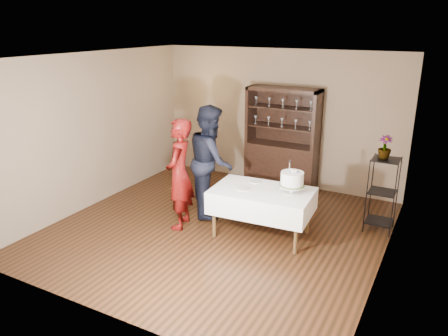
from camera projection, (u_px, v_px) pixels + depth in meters
The scene contains 14 objects.
floor at pixel (218, 229), 7.04m from camera, with size 5.00×5.00×0.00m, color black.
ceiling at pixel (217, 57), 6.18m from camera, with size 5.00×5.00×0.00m, color silver.
back_wall at pixel (278, 118), 8.70m from camera, with size 5.00×0.02×2.70m, color #745E4A.
wall_left at pixel (94, 130), 7.73m from camera, with size 0.02×5.00×2.70m, color #745E4A.
wall_right at pixel (391, 174), 5.49m from camera, with size 0.02×5.00×2.70m, color #745E4A.
china_hutch at pixel (282, 156), 8.62m from camera, with size 1.40×0.48×2.00m.
plant_etagere at pixel (382, 192), 6.81m from camera, with size 0.42×0.42×1.20m.
cake_table at pixel (262, 201), 6.66m from camera, with size 1.57×1.03×0.75m.
woman at pixel (179, 174), 6.87m from camera, with size 0.65×0.43×1.78m, color #3E0507.
man at pixel (211, 161), 7.36m from camera, with size 0.92×0.72×1.89m, color black.
cake at pixel (292, 180), 6.41m from camera, with size 0.39×0.39×0.52m.
plate_near at pixel (243, 189), 6.64m from camera, with size 0.22×0.22×0.01m, color silver.
plate_far at pixel (255, 182), 6.93m from camera, with size 0.19×0.19×0.01m, color silver.
potted_plant at pixel (385, 147), 6.63m from camera, with size 0.20×0.20×0.35m, color #45602D.
Camera 1 is at (3.09, -5.56, 3.16)m, focal length 35.00 mm.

